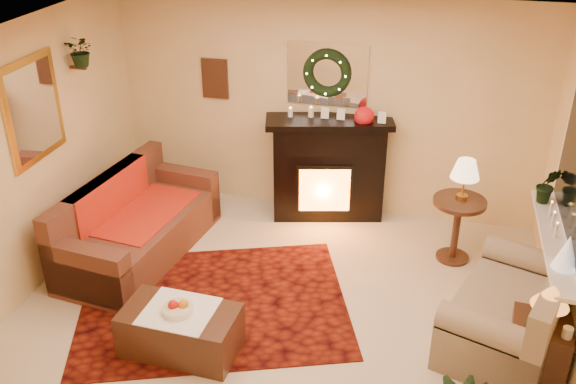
% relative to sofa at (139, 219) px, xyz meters
% --- Properties ---
extents(floor, '(5.00, 5.00, 0.00)m').
position_rel_sofa_xyz_m(floor, '(1.73, -0.69, -0.43)').
color(floor, beige).
rests_on(floor, ground).
extents(ceiling, '(5.00, 5.00, 0.00)m').
position_rel_sofa_xyz_m(ceiling, '(1.73, -0.69, 2.17)').
color(ceiling, white).
rests_on(ceiling, ground).
extents(wall_back, '(5.00, 5.00, 0.00)m').
position_rel_sofa_xyz_m(wall_back, '(1.73, 1.56, 0.87)').
color(wall_back, '#EFD88C').
rests_on(wall_back, ground).
extents(wall_front, '(5.00, 5.00, 0.00)m').
position_rel_sofa_xyz_m(wall_front, '(1.73, -2.94, 0.87)').
color(wall_front, '#EFD88C').
rests_on(wall_front, ground).
extents(wall_left, '(4.50, 4.50, 0.00)m').
position_rel_sofa_xyz_m(wall_left, '(-0.77, -0.69, 0.87)').
color(wall_left, '#EFD88C').
rests_on(wall_left, ground).
extents(area_rug, '(3.06, 2.68, 0.01)m').
position_rel_sofa_xyz_m(area_rug, '(1.07, -0.68, -0.42)').
color(area_rug, maroon).
rests_on(area_rug, floor).
extents(sofa, '(1.15, 2.14, 0.88)m').
position_rel_sofa_xyz_m(sofa, '(0.00, 0.00, 0.00)').
color(sofa, '#4A2116').
rests_on(sofa, floor).
extents(red_throw, '(0.78, 1.26, 0.02)m').
position_rel_sofa_xyz_m(red_throw, '(-0.02, 0.12, 0.03)').
color(red_throw, '#BA2B0C').
rests_on(red_throw, sofa).
extents(fireplace, '(1.34, 0.70, 1.18)m').
position_rel_sofa_xyz_m(fireplace, '(1.81, 1.35, 0.12)').
color(fireplace, black).
rests_on(fireplace, floor).
extents(poinsettia, '(0.23, 0.23, 0.23)m').
position_rel_sofa_xyz_m(poinsettia, '(2.19, 1.35, 0.87)').
color(poinsettia, red).
rests_on(poinsettia, fireplace).
extents(mantel_candle_a, '(0.06, 0.06, 0.17)m').
position_rel_sofa_xyz_m(mantel_candle_a, '(1.36, 1.30, 0.83)').
color(mantel_candle_a, '#F6E8C5').
rests_on(mantel_candle_a, fireplace).
extents(mantel_candle_b, '(0.07, 0.07, 0.20)m').
position_rel_sofa_xyz_m(mantel_candle_b, '(1.59, 1.35, 0.83)').
color(mantel_candle_b, silver).
rests_on(mantel_candle_b, fireplace).
extents(mantel_mirror, '(0.92, 0.02, 0.72)m').
position_rel_sofa_xyz_m(mantel_mirror, '(1.73, 1.54, 1.27)').
color(mantel_mirror, white).
rests_on(mantel_mirror, wall_back).
extents(wreath, '(0.55, 0.11, 0.55)m').
position_rel_sofa_xyz_m(wreath, '(1.73, 1.50, 1.29)').
color(wreath, '#194719').
rests_on(wreath, wall_back).
extents(wall_art, '(0.32, 0.03, 0.48)m').
position_rel_sofa_xyz_m(wall_art, '(0.38, 1.54, 1.12)').
color(wall_art, '#381E11').
rests_on(wall_art, wall_back).
extents(gold_mirror, '(0.03, 0.84, 1.00)m').
position_rel_sofa_xyz_m(gold_mirror, '(-0.75, -0.39, 1.32)').
color(gold_mirror, gold).
rests_on(gold_mirror, wall_left).
extents(hanging_plant, '(0.33, 0.28, 0.36)m').
position_rel_sofa_xyz_m(hanging_plant, '(-0.61, 0.36, 1.54)').
color(hanging_plant, '#194719').
rests_on(hanging_plant, wall_left).
extents(loveseat, '(1.30, 1.69, 0.86)m').
position_rel_sofa_xyz_m(loveseat, '(3.79, -0.53, -0.01)').
color(loveseat, '#7C6E4E').
rests_on(loveseat, floor).
extents(window_sill, '(0.22, 1.86, 0.04)m').
position_rel_sofa_xyz_m(window_sill, '(4.11, -0.14, 0.44)').
color(window_sill, white).
rests_on(window_sill, wall_right).
extents(mini_tree, '(0.20, 0.20, 0.30)m').
position_rel_sofa_xyz_m(mini_tree, '(4.12, -0.63, 0.61)').
color(mini_tree, white).
rests_on(mini_tree, window_sill).
extents(sill_plant, '(0.27, 0.22, 0.49)m').
position_rel_sofa_xyz_m(sill_plant, '(4.09, 0.52, 0.66)').
color(sill_plant, black).
rests_on(sill_plant, window_sill).
extents(side_table_round, '(0.59, 0.59, 0.72)m').
position_rel_sofa_xyz_m(side_table_round, '(3.31, 0.71, -0.10)').
color(side_table_round, '#483016').
rests_on(side_table_round, floor).
extents(lamp_cream, '(0.30, 0.30, 0.46)m').
position_rel_sofa_xyz_m(lamp_cream, '(3.33, 0.73, 0.45)').
color(lamp_cream, '#F5CF94').
rests_on(lamp_cream, side_table_round).
extents(end_table_square, '(0.50, 0.50, 0.56)m').
position_rel_sofa_xyz_m(end_table_square, '(3.99, -0.98, -0.16)').
color(end_table_square, black).
rests_on(end_table_square, floor).
extents(lamp_tiffany, '(0.29, 0.29, 0.43)m').
position_rel_sofa_xyz_m(lamp_tiffany, '(4.00, -1.01, 0.32)').
color(lamp_tiffany, '#F6A429').
rests_on(lamp_tiffany, end_table_square).
extents(coffee_table, '(1.02, 0.60, 0.42)m').
position_rel_sofa_xyz_m(coffee_table, '(1.01, -1.36, -0.22)').
color(coffee_table, black).
rests_on(coffee_table, floor).
extents(fruit_bowl, '(0.27, 0.27, 0.06)m').
position_rel_sofa_xyz_m(fruit_bowl, '(1.01, -1.38, 0.02)').
color(fruit_bowl, '#EEEBCC').
rests_on(fruit_bowl, coffee_table).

